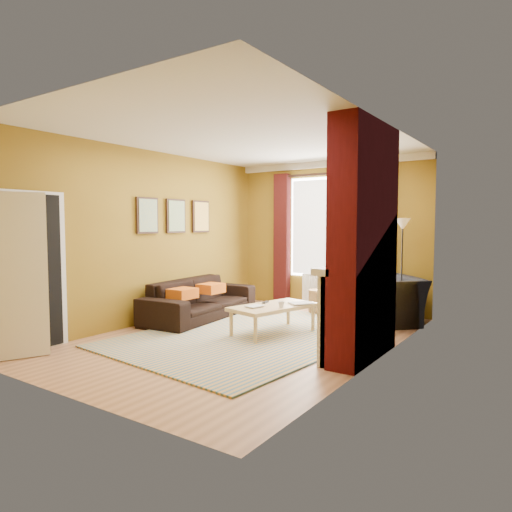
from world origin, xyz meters
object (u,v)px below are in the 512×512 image
coffee_table (273,308)px  wicker_stool (318,302)px  sofa (201,299)px  armchair (379,301)px  floor_lamp (402,241)px

coffee_table → wicker_stool: coffee_table is taller
sofa → coffee_table: (1.63, -0.26, 0.05)m
sofa → wicker_stool: size_ratio=5.38×
armchair → coffee_table: (-1.08, -1.45, -0.00)m
sofa → coffee_table: size_ratio=1.63×
wicker_stool → coffee_table: bearing=-85.0°
armchair → floor_lamp: floor_lamp is taller
coffee_table → floor_lamp: bearing=66.5°
wicker_stool → floor_lamp: floor_lamp is taller
armchair → coffee_table: size_ratio=0.85×
sofa → coffee_table: bearing=-104.8°
sofa → armchair: (2.71, 1.19, 0.05)m
armchair → coffee_table: bearing=7.3°
armchair → sofa: bearing=-22.2°
sofa → armchair: 2.96m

